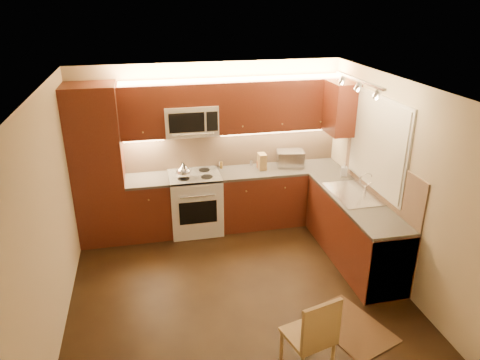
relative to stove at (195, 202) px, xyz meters
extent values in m
cube|color=black|center=(0.30, -1.68, -0.46)|extent=(4.00, 4.00, 0.01)
cube|color=beige|center=(0.30, -1.68, 2.04)|extent=(4.00, 4.00, 0.01)
cube|color=#C0AE8C|center=(0.30, 0.32, 0.79)|extent=(4.00, 0.01, 2.50)
cube|color=#C0AE8C|center=(0.30, -3.67, 0.79)|extent=(4.00, 0.01, 2.50)
cube|color=#C0AE8C|center=(-1.70, -1.68, 0.79)|extent=(0.01, 4.00, 2.50)
cube|color=#C0AE8C|center=(2.30, -1.68, 0.79)|extent=(0.01, 4.00, 2.50)
cube|color=#4D1B10|center=(-1.35, 0.02, 0.69)|extent=(0.70, 0.60, 2.30)
cube|color=#4D1B10|center=(-0.69, 0.02, -0.03)|extent=(0.62, 0.60, 0.86)
cube|color=#32302E|center=(-0.69, 0.02, 0.42)|extent=(0.62, 0.60, 0.04)
cube|color=#4D1B10|center=(1.34, 0.02, -0.03)|extent=(1.92, 0.60, 0.86)
cube|color=#32302E|center=(1.34, 0.02, 0.42)|extent=(1.92, 0.60, 0.04)
cube|color=#4D1B10|center=(2.00, -1.28, -0.03)|extent=(0.60, 2.00, 0.86)
cube|color=#32302E|center=(2.00, -1.28, 0.42)|extent=(0.60, 2.00, 0.04)
cube|color=silver|center=(2.00, -1.98, -0.03)|extent=(0.58, 0.60, 0.84)
cube|color=tan|center=(0.65, 0.31, 0.74)|extent=(3.30, 0.02, 0.60)
cube|color=tan|center=(2.29, -1.28, 0.74)|extent=(0.02, 2.00, 0.60)
cube|color=#4D1B10|center=(-0.69, 0.15, 1.42)|extent=(0.62, 0.35, 0.75)
cube|color=#4D1B10|center=(1.34, 0.15, 1.42)|extent=(1.92, 0.35, 0.75)
cube|color=#4D1B10|center=(0.00, 0.15, 1.63)|extent=(0.76, 0.35, 0.31)
cube|color=#4D1B10|center=(2.12, -0.28, 1.42)|extent=(0.35, 0.50, 0.75)
cube|color=silver|center=(2.29, -1.12, 1.14)|extent=(0.03, 1.44, 1.24)
cube|color=silver|center=(2.27, -1.12, 1.14)|extent=(0.02, 1.36, 1.16)
cube|color=silver|center=(1.85, -1.27, 2.00)|extent=(0.04, 1.20, 0.03)
cube|color=silver|center=(1.52, 0.10, 0.56)|extent=(0.45, 0.37, 0.24)
cube|color=olive|center=(1.06, 0.06, 0.56)|extent=(0.11, 0.18, 0.24)
cylinder|color=silver|center=(0.44, 0.26, 0.49)|extent=(0.05, 0.05, 0.09)
cylinder|color=brown|center=(0.45, 0.22, 0.49)|extent=(0.06, 0.06, 0.11)
cylinder|color=silver|center=(0.93, 0.23, 0.49)|extent=(0.06, 0.06, 0.09)
cylinder|color=#9D562F|center=(1.01, 0.13, 0.49)|extent=(0.06, 0.06, 0.11)
imported|color=silver|center=(2.17, -0.46, 0.54)|extent=(0.11, 0.12, 0.20)
cube|color=black|center=(1.38, -2.58, -0.45)|extent=(0.89, 1.08, 0.01)
camera|label=1|loc=(-0.65, -6.16, 2.94)|focal=33.51mm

